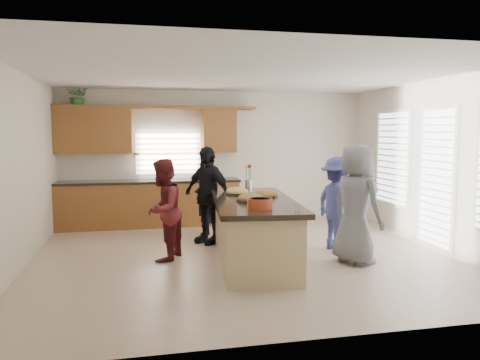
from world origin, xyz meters
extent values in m
plane|color=beige|center=(0.00, 0.00, 0.00)|extent=(6.50, 6.50, 0.00)
cube|color=silver|center=(0.00, 3.00, 1.40)|extent=(6.50, 0.02, 2.80)
cube|color=silver|center=(0.00, -3.00, 1.40)|extent=(6.50, 0.02, 2.80)
cube|color=silver|center=(-3.25, 0.00, 1.40)|extent=(0.02, 6.00, 2.80)
cube|color=silver|center=(3.25, 0.00, 1.40)|extent=(0.02, 6.00, 2.80)
cube|color=white|center=(0.00, 0.00, 2.80)|extent=(6.50, 6.00, 0.02)
cube|color=olive|center=(-1.43, 2.69, 0.45)|extent=(3.65, 0.62, 0.90)
cube|color=black|center=(-1.43, 2.69, 0.93)|extent=(3.70, 0.65, 0.05)
cube|color=olive|center=(-2.50, 2.82, 1.95)|extent=(1.50, 0.36, 0.90)
cube|color=olive|center=(0.05, 2.82, 1.95)|extent=(0.70, 0.36, 0.90)
cube|color=olive|center=(-1.23, 2.82, 2.43)|extent=(4.05, 0.40, 0.06)
cube|color=brown|center=(-1.00, 2.96, 1.48)|extent=(1.35, 0.08, 0.85)
cube|color=white|center=(3.22, 1.30, 1.42)|extent=(0.06, 1.10, 1.75)
cube|color=white|center=(3.22, -0.10, 1.17)|extent=(0.06, 0.85, 2.25)
cube|color=tan|center=(0.03, -0.33, 0.44)|extent=(1.26, 2.59, 0.88)
cube|color=black|center=(0.03, -0.33, 0.92)|extent=(1.43, 2.81, 0.07)
cube|color=black|center=(0.03, -0.33, 0.04)|extent=(1.17, 2.50, 0.08)
cylinder|color=black|center=(-0.06, -0.49, 0.96)|extent=(0.42, 0.42, 0.02)
ellipsoid|color=#BA833A|center=(-0.06, -0.49, 0.98)|extent=(0.37, 0.37, 0.17)
cylinder|color=black|center=(0.26, -0.12, 0.96)|extent=(0.40, 0.40, 0.02)
ellipsoid|color=#BA833A|center=(0.26, -0.12, 0.98)|extent=(0.36, 0.36, 0.16)
cylinder|color=black|center=(-0.10, 0.27, 0.96)|extent=(0.41, 0.41, 0.02)
ellipsoid|color=#DBB15D|center=(-0.10, 0.27, 0.98)|extent=(0.37, 0.37, 0.17)
cylinder|color=#BE4322|center=(-0.10, -1.20, 1.02)|extent=(0.32, 0.32, 0.14)
cylinder|color=beige|center=(-0.10, -1.20, 1.07)|extent=(0.27, 0.27, 0.04)
cylinder|color=white|center=(0.32, -1.46, 1.00)|extent=(0.07, 0.07, 0.11)
cylinder|color=#BA8FD0|center=(-0.03, 0.46, 0.98)|extent=(0.22, 0.22, 0.05)
cylinder|color=silver|center=(0.20, 0.75, 1.03)|extent=(0.11, 0.11, 0.17)
imported|color=#2E722D|center=(-2.77, 2.82, 2.64)|extent=(0.48, 0.44, 0.47)
imported|color=black|center=(-0.45, 1.49, 0.76)|extent=(0.45, 0.61, 1.51)
imported|color=maroon|center=(-1.28, 0.06, 0.77)|extent=(0.85, 0.92, 1.54)
imported|color=black|center=(-0.47, 1.01, 0.84)|extent=(0.95, 1.02, 1.69)
imported|color=#393F7D|center=(1.54, 0.06, 0.77)|extent=(0.75, 1.09, 1.54)
imported|color=slate|center=(1.49, -0.70, 0.88)|extent=(0.83, 1.01, 1.77)
camera|label=1|loc=(-1.61, -6.97, 1.95)|focal=35.00mm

